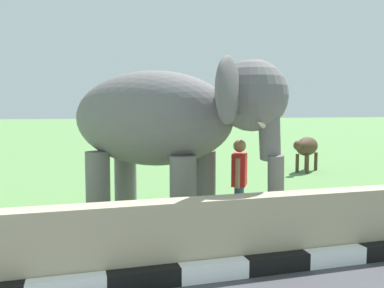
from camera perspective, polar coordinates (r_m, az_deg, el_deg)
barrier_parapet at (r=5.40m, az=-6.27°, el=-13.33°), size 28.00×0.36×1.00m
elephant at (r=7.17m, az=-3.29°, el=3.13°), size 3.91×3.73×2.99m
person_handler at (r=7.38m, az=6.67°, el=-5.01°), size 0.41×0.60×1.66m
cow_near at (r=14.96m, az=15.82°, el=-0.44°), size 1.74×1.51×1.23m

